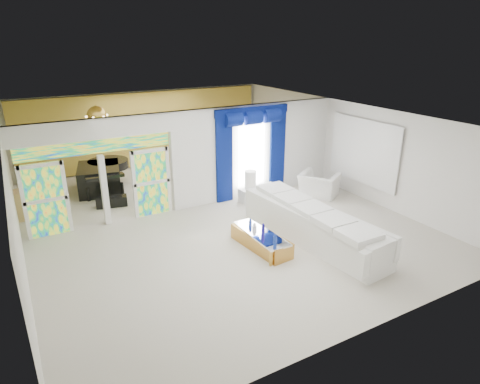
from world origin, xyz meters
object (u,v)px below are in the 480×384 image
console_table (258,193)px  armchair (319,185)px  grand_piano (100,178)px  coffee_table (261,241)px  white_sofa (312,226)px

console_table → armchair: armchair is taller
armchair → grand_piano: grand_piano is taller
console_table → coffee_table: bearing=-120.6°
console_table → grand_piano: (-4.30, 3.35, 0.23)m
armchair → white_sofa: bearing=105.3°
coffee_table → white_sofa: bearing=-12.5°
white_sofa → console_table: size_ratio=3.44×
grand_piano → armchair: bearing=-20.8°
white_sofa → console_table: 3.19m
armchair → console_table: bearing=37.9°
white_sofa → coffee_table: 1.40m
white_sofa → grand_piano: size_ratio=2.56×
armchair → grand_piano: bearing=25.0°
armchair → coffee_table: bearing=88.8°
grand_piano → console_table: bearing=-25.7°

